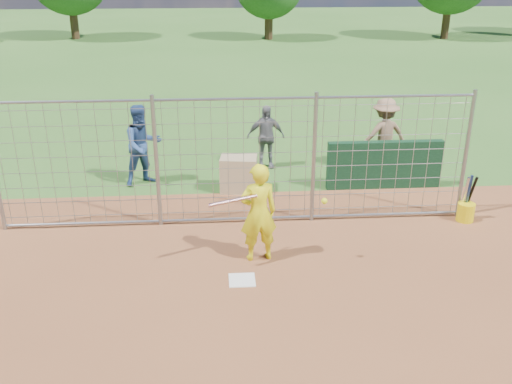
{
  "coord_description": "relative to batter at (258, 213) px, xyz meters",
  "views": [
    {
      "loc": [
        -0.34,
        -8.24,
        4.96
      ],
      "look_at": [
        0.3,
        0.8,
        1.15
      ],
      "focal_mm": 40.0,
      "sensor_mm": 36.0,
      "label": 1
    }
  ],
  "objects": [
    {
      "name": "bucket_with_bats",
      "position": [
        4.24,
        1.23,
        -0.64
      ],
      "size": [
        0.34,
        0.37,
        0.98
      ],
      "color": "yellow",
      "rests_on": "ground"
    },
    {
      "name": "equipment_in_play",
      "position": [
        -0.07,
        -0.3,
        0.36
      ],
      "size": [
        1.96,
        0.41,
        0.15
      ],
      "color": "silver",
      "rests_on": "ground"
    },
    {
      "name": "batter",
      "position": [
        0.0,
        0.0,
        0.0
      ],
      "size": [
        0.71,
        0.53,
        1.77
      ],
      "primitive_type": "imported",
      "rotation": [
        0.0,
        0.0,
        3.32
      ],
      "color": "yellow",
      "rests_on": "ground"
    },
    {
      "name": "bystander_c",
      "position": [
        3.36,
        4.2,
        0.02
      ],
      "size": [
        1.25,
        0.85,
        1.8
      ],
      "primitive_type": "imported",
      "rotation": [
        0.0,
        0.0,
        3.31
      ],
      "color": "#8C674C",
      "rests_on": "ground"
    },
    {
      "name": "equipment_bin",
      "position": [
        -0.21,
        3.12,
        -0.48
      ],
      "size": [
        0.86,
        0.65,
        0.8
      ],
      "primitive_type": "cube",
      "rotation": [
        0.0,
        0.0,
        -0.13
      ],
      "color": "tan",
      "rests_on": "ground"
    },
    {
      "name": "home_plate",
      "position": [
        -0.32,
        -0.72,
        -0.87
      ],
      "size": [
        0.43,
        0.43,
        0.02
      ],
      "primitive_type": "cube",
      "color": "silver",
      "rests_on": "ground"
    },
    {
      "name": "ground",
      "position": [
        -0.32,
        -0.52,
        -0.88
      ],
      "size": [
        100.0,
        100.0,
        0.0
      ],
      "primitive_type": "plane",
      "color": "#2D591E",
      "rests_on": "ground"
    },
    {
      "name": "bystander_a",
      "position": [
        -2.36,
        3.72,
        0.05
      ],
      "size": [
        1.13,
        1.05,
        1.86
      ],
      "primitive_type": "imported",
      "rotation": [
        0.0,
        0.0,
        0.49
      ],
      "color": "navy",
      "rests_on": "ground"
    },
    {
      "name": "bystander_b",
      "position": [
        0.52,
        4.61,
        -0.09
      ],
      "size": [
        0.95,
        0.44,
        1.58
      ],
      "primitive_type": "imported",
      "rotation": [
        0.0,
        0.0,
        0.06
      ],
      "color": "slate",
      "rests_on": "ground"
    },
    {
      "name": "backstop_fence",
      "position": [
        -0.32,
        1.48,
        0.38
      ],
      "size": [
        9.08,
        0.08,
        2.6
      ],
      "color": "gray",
      "rests_on": "ground"
    },
    {
      "name": "dugout_wall",
      "position": [
        3.08,
        3.08,
        -0.33
      ],
      "size": [
        2.6,
        0.2,
        1.1
      ],
      "primitive_type": "cube",
      "color": "#11381E",
      "rests_on": "ground"
    }
  ]
}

